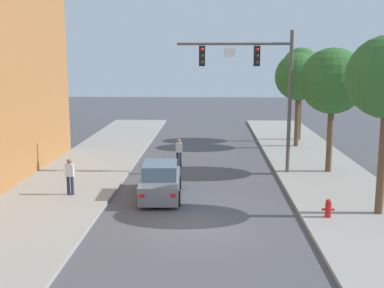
% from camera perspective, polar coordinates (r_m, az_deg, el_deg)
% --- Properties ---
extents(ground_plane, '(120.00, 120.00, 0.00)m').
position_cam_1_polar(ground_plane, '(18.20, 0.78, -9.80)').
color(ground_plane, '#4C4C51').
extents(sidewalk_left, '(5.00, 60.00, 0.15)m').
position_cam_1_polar(sidewalk_left, '(19.45, -18.98, -8.81)').
color(sidewalk_left, '#99968E').
rests_on(sidewalk_left, ground).
extents(sidewalk_right, '(5.00, 60.00, 0.15)m').
position_cam_1_polar(sidewalk_right, '(19.16, 20.87, -9.22)').
color(sidewalk_right, '#99968E').
rests_on(sidewalk_right, ground).
extents(traffic_signal_mast, '(6.06, 0.38, 7.50)m').
position_cam_1_polar(traffic_signal_mast, '(25.59, 7.91, 8.07)').
color(traffic_signal_mast, '#514C47').
rests_on(traffic_signal_mast, sidewalk_right).
extents(car_lead_grey, '(1.99, 4.31, 1.60)m').
position_cam_1_polar(car_lead_grey, '(21.74, -3.78, -4.49)').
color(car_lead_grey, slate).
rests_on(car_lead_grey, ground).
extents(pedestrian_sidewalk_left_walker, '(0.36, 0.22, 1.64)m').
position_cam_1_polar(pedestrian_sidewalk_left_walker, '(22.18, -14.33, -3.58)').
color(pedestrian_sidewalk_left_walker, '#232847').
rests_on(pedestrian_sidewalk_left_walker, sidewalk_left).
extents(pedestrian_crossing_road, '(0.36, 0.22, 1.64)m').
position_cam_1_polar(pedestrian_crossing_road, '(27.67, -1.57, -0.87)').
color(pedestrian_crossing_road, '#232847').
rests_on(pedestrian_crossing_road, ground).
extents(fire_hydrant, '(0.48, 0.24, 0.72)m').
position_cam_1_polar(fire_hydrant, '(19.40, 15.90, -7.35)').
color(fire_hydrant, red).
rests_on(fire_hydrant, sidewalk_right).
extents(street_tree_second, '(3.48, 3.48, 6.63)m').
position_cam_1_polar(street_tree_second, '(26.48, 16.39, 7.16)').
color(street_tree_second, brown).
rests_on(street_tree_second, sidewalk_right).
extents(street_tree_third, '(3.25, 3.25, 6.45)m').
position_cam_1_polar(street_tree_third, '(33.85, 12.56, 7.80)').
color(street_tree_third, brown).
rests_on(street_tree_third, sidewalk_right).
extents(street_tree_farthest, '(2.87, 2.87, 6.84)m').
position_cam_1_polar(street_tree_farthest, '(36.70, 12.86, 8.82)').
color(street_tree_farthest, brown).
rests_on(street_tree_farthest, sidewalk_right).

